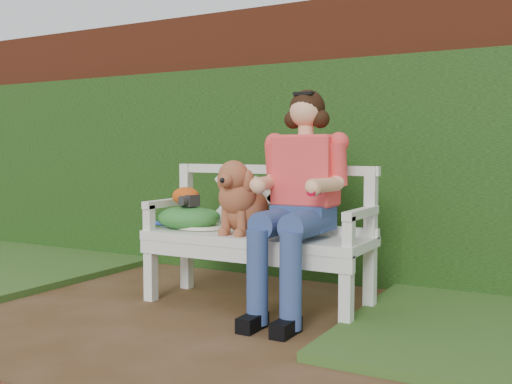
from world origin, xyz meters
The scene contains 10 objects.
ground centered at (0.00, 0.00, 0.00)m, with size 60.00×60.00×0.00m, color #452A12.
brick_wall centered at (0.00, 1.90, 1.10)m, with size 10.00×0.30×2.20m, color maroon.
ivy_hedge centered at (0.00, 1.68, 0.85)m, with size 10.00×0.18×1.70m, color #2C5D18.
garden_bench centered at (0.43, 0.72, 0.24)m, with size 1.58×0.60×0.48m, color white, non-canonical shape.
seated_woman centered at (0.76, 0.70, 0.68)m, with size 0.58×0.77×1.37m, color #F4585B, non-canonical shape.
dog centered at (0.35, 0.68, 0.72)m, with size 0.32×0.44×0.48m, color #A77323, non-canonical shape.
tennis_racket centered at (-0.06, 0.73, 0.50)m, with size 0.71×0.30×0.03m, color silver, non-canonical shape.
green_bag centered at (-0.11, 0.70, 0.56)m, with size 0.46×0.36×0.16m, color green, non-canonical shape.
camera_item centered at (-0.08, 0.69, 0.68)m, with size 0.12×0.09×0.08m, color #282727.
baseball_glove centered at (-0.13, 0.71, 0.70)m, with size 0.20×0.15×0.13m, color #C04710.
Camera 1 is at (2.29, -2.66, 1.02)m, focal length 42.00 mm.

